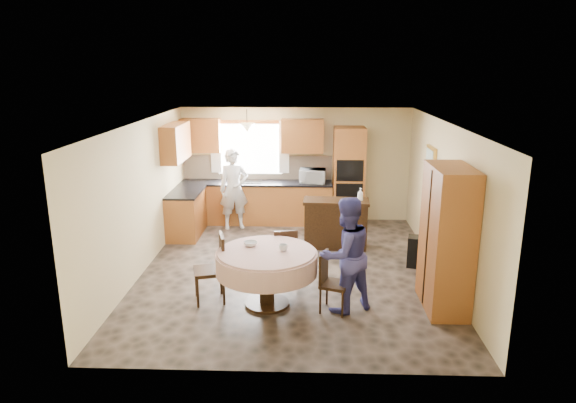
% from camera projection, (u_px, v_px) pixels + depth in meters
% --- Properties ---
extents(floor, '(5.00, 6.00, 0.01)m').
position_uv_depth(floor, '(291.00, 270.00, 8.76)').
color(floor, brown).
rests_on(floor, ground).
extents(ceiling, '(5.00, 6.00, 0.01)m').
position_uv_depth(ceiling, '(292.00, 123.00, 8.11)').
color(ceiling, white).
rests_on(ceiling, wall_back).
extents(wall_back, '(5.00, 0.02, 2.50)m').
position_uv_depth(wall_back, '(296.00, 165.00, 11.33)').
color(wall_back, '#D1BE86').
rests_on(wall_back, floor).
extents(wall_front, '(5.00, 0.02, 2.50)m').
position_uv_depth(wall_front, '(283.00, 270.00, 5.54)').
color(wall_front, '#D1BE86').
rests_on(wall_front, floor).
extents(wall_left, '(0.02, 6.00, 2.50)m').
position_uv_depth(wall_left, '(141.00, 198.00, 8.52)').
color(wall_left, '#D1BE86').
rests_on(wall_left, floor).
extents(wall_right, '(0.02, 6.00, 2.50)m').
position_uv_depth(wall_right, '(445.00, 201.00, 8.34)').
color(wall_right, '#D1BE86').
rests_on(wall_right, floor).
extents(window, '(1.40, 0.03, 1.10)m').
position_uv_depth(window, '(250.00, 149.00, 11.25)').
color(window, white).
rests_on(window, wall_back).
extents(curtain_left, '(0.22, 0.02, 1.15)m').
position_uv_depth(curtain_left, '(216.00, 147.00, 11.22)').
color(curtain_left, white).
rests_on(curtain_left, wall_back).
extents(curtain_right, '(0.22, 0.02, 1.15)m').
position_uv_depth(curtain_right, '(284.00, 147.00, 11.16)').
color(curtain_right, white).
rests_on(curtain_right, wall_back).
extents(base_cab_back, '(3.30, 0.60, 0.88)m').
position_uv_depth(base_cab_back, '(256.00, 203.00, 11.28)').
color(base_cab_back, orange).
rests_on(base_cab_back, floor).
extents(counter_back, '(3.30, 0.64, 0.04)m').
position_uv_depth(counter_back, '(256.00, 183.00, 11.16)').
color(counter_back, black).
rests_on(counter_back, base_cab_back).
extents(base_cab_left, '(0.60, 1.20, 0.88)m').
position_uv_depth(base_cab_left, '(186.00, 214.00, 10.46)').
color(base_cab_left, orange).
rests_on(base_cab_left, floor).
extents(counter_left, '(0.64, 1.20, 0.04)m').
position_uv_depth(counter_left, '(185.00, 192.00, 10.34)').
color(counter_left, black).
rests_on(counter_left, base_cab_left).
extents(backsplash, '(3.30, 0.02, 0.55)m').
position_uv_depth(backsplash, '(257.00, 168.00, 11.36)').
color(backsplash, '#C8AC8D').
rests_on(backsplash, wall_back).
extents(wall_cab_left, '(0.85, 0.33, 0.72)m').
position_uv_depth(wall_cab_left, '(201.00, 135.00, 11.07)').
color(wall_cab_left, '#BF692F').
rests_on(wall_cab_left, wall_back).
extents(wall_cab_right, '(0.90, 0.33, 0.72)m').
position_uv_depth(wall_cab_right, '(302.00, 136.00, 10.99)').
color(wall_cab_right, '#BF692F').
rests_on(wall_cab_right, wall_back).
extents(wall_cab_side, '(0.33, 1.20, 0.72)m').
position_uv_depth(wall_cab_side, '(176.00, 142.00, 10.08)').
color(wall_cab_side, '#BF692F').
rests_on(wall_cab_side, wall_left).
extents(oven_tower, '(0.66, 0.62, 2.12)m').
position_uv_depth(oven_tower, '(349.00, 176.00, 11.04)').
color(oven_tower, orange).
rests_on(oven_tower, floor).
extents(oven_upper, '(0.56, 0.01, 0.45)m').
position_uv_depth(oven_upper, '(350.00, 171.00, 10.68)').
color(oven_upper, black).
rests_on(oven_upper, oven_tower).
extents(oven_lower, '(0.56, 0.01, 0.45)m').
position_uv_depth(oven_lower, '(349.00, 194.00, 10.81)').
color(oven_lower, black).
rests_on(oven_lower, oven_tower).
extents(pendant, '(0.36, 0.36, 0.18)m').
position_uv_depth(pendant, '(247.00, 128.00, 10.65)').
color(pendant, beige).
rests_on(pendant, ceiling).
extents(sideboard, '(1.25, 0.58, 0.88)m').
position_uv_depth(sideboard, '(336.00, 225.00, 9.76)').
color(sideboard, '#311E0D').
rests_on(sideboard, floor).
extents(space_heater, '(0.44, 0.36, 0.54)m').
position_uv_depth(space_heater, '(419.00, 252.00, 8.84)').
color(space_heater, black).
rests_on(space_heater, floor).
extents(cupboard, '(0.54, 1.08, 2.06)m').
position_uv_depth(cupboard, '(447.00, 239.00, 7.18)').
color(cupboard, orange).
rests_on(cupboard, floor).
extents(dining_table, '(1.46, 1.46, 0.83)m').
position_uv_depth(dining_table, '(267.00, 263.00, 7.33)').
color(dining_table, '#311E0D').
rests_on(dining_table, floor).
extents(chair_left, '(0.54, 0.54, 1.01)m').
position_uv_depth(chair_left, '(215.00, 265.00, 7.51)').
color(chair_left, '#311E0D').
rests_on(chair_left, floor).
extents(chair_back, '(0.46, 0.46, 0.90)m').
position_uv_depth(chair_back, '(285.00, 253.00, 8.15)').
color(chair_back, '#311E0D').
rests_on(chair_back, floor).
extents(chair_right, '(0.47, 0.47, 0.86)m').
position_uv_depth(chair_right, '(330.00, 279.00, 7.22)').
color(chair_right, '#311E0D').
rests_on(chair_right, floor).
extents(framed_picture, '(0.06, 0.60, 0.50)m').
position_uv_depth(framed_picture, '(431.00, 160.00, 9.18)').
color(framed_picture, gold).
rests_on(framed_picture, wall_right).
extents(microwave, '(0.58, 0.41, 0.30)m').
position_uv_depth(microwave, '(312.00, 176.00, 11.02)').
color(microwave, silver).
rests_on(microwave, counter_back).
extents(person_sink, '(0.72, 0.59, 1.70)m').
position_uv_depth(person_sink, '(234.00, 189.00, 10.80)').
color(person_sink, silver).
rests_on(person_sink, floor).
extents(person_dining, '(1.01, 0.95, 1.66)m').
position_uv_depth(person_dining, '(346.00, 255.00, 7.15)').
color(person_dining, '#3E3D86').
rests_on(person_dining, floor).
extents(bowl_sideboard, '(0.22, 0.22, 0.05)m').
position_uv_depth(bowl_sideboard, '(325.00, 201.00, 9.64)').
color(bowl_sideboard, '#B2B2B2').
rests_on(bowl_sideboard, sideboard).
extents(bottle_sideboard, '(0.15, 0.15, 0.29)m').
position_uv_depth(bottle_sideboard, '(360.00, 196.00, 9.59)').
color(bottle_sideboard, silver).
rests_on(bottle_sideboard, sideboard).
extents(cup_table, '(0.15, 0.15, 0.10)m').
position_uv_depth(cup_table, '(283.00, 248.00, 7.28)').
color(cup_table, '#B2B2B2').
rests_on(cup_table, dining_table).
extents(bowl_table, '(0.24, 0.24, 0.06)m').
position_uv_depth(bowl_table, '(250.00, 244.00, 7.49)').
color(bowl_table, '#B2B2B2').
rests_on(bowl_table, dining_table).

